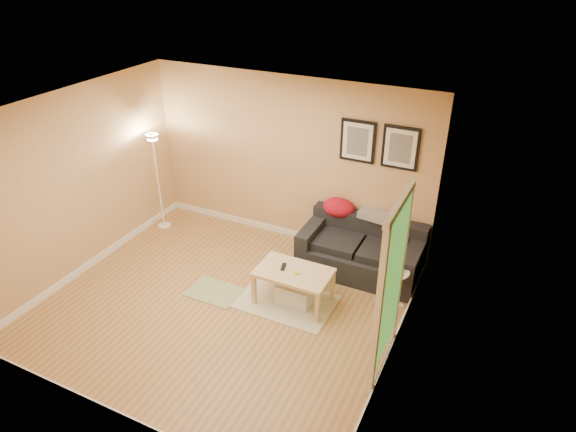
% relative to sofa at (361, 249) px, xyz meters
% --- Properties ---
extents(floor, '(4.50, 4.50, 0.00)m').
position_rel_sofa_xyz_m(floor, '(-1.38, -1.53, -0.38)').
color(floor, '#AD824A').
rests_on(floor, ground).
extents(ceiling, '(4.50, 4.50, 0.00)m').
position_rel_sofa_xyz_m(ceiling, '(-1.38, -1.53, 2.23)').
color(ceiling, white).
rests_on(ceiling, wall_back).
extents(wall_back, '(4.50, 0.00, 4.50)m').
position_rel_sofa_xyz_m(wall_back, '(-1.38, 0.47, 0.92)').
color(wall_back, tan).
rests_on(wall_back, ground).
extents(wall_front, '(4.50, 0.00, 4.50)m').
position_rel_sofa_xyz_m(wall_front, '(-1.38, -3.53, 0.92)').
color(wall_front, tan).
rests_on(wall_front, ground).
extents(wall_left, '(0.00, 4.00, 4.00)m').
position_rel_sofa_xyz_m(wall_left, '(-3.63, -1.53, 0.92)').
color(wall_left, tan).
rests_on(wall_left, ground).
extents(wall_right, '(0.00, 4.00, 4.00)m').
position_rel_sofa_xyz_m(wall_right, '(0.87, -1.53, 0.92)').
color(wall_right, tan).
rests_on(wall_right, ground).
extents(baseboard_back, '(4.50, 0.02, 0.10)m').
position_rel_sofa_xyz_m(baseboard_back, '(-1.38, 0.46, -0.33)').
color(baseboard_back, white).
rests_on(baseboard_back, ground).
extents(baseboard_front, '(4.50, 0.02, 0.10)m').
position_rel_sofa_xyz_m(baseboard_front, '(-1.38, -3.52, -0.33)').
color(baseboard_front, white).
rests_on(baseboard_front, ground).
extents(baseboard_left, '(0.02, 4.00, 0.10)m').
position_rel_sofa_xyz_m(baseboard_left, '(-3.62, -1.53, -0.33)').
color(baseboard_left, white).
rests_on(baseboard_left, ground).
extents(baseboard_right, '(0.02, 4.00, 0.10)m').
position_rel_sofa_xyz_m(baseboard_right, '(0.86, -1.53, -0.33)').
color(baseboard_right, white).
rests_on(baseboard_right, ground).
extents(sofa, '(1.70, 0.90, 0.75)m').
position_rel_sofa_xyz_m(sofa, '(0.00, 0.00, 0.00)').
color(sofa, black).
rests_on(sofa, ground).
extents(red_throw, '(0.48, 0.36, 0.28)m').
position_rel_sofa_xyz_m(red_throw, '(-0.49, 0.33, 0.40)').
color(red_throw, '#BA112E').
rests_on(red_throw, sofa).
extents(plaid_throw, '(0.45, 0.32, 0.10)m').
position_rel_sofa_xyz_m(plaid_throw, '(0.06, 0.33, 0.41)').
color(plaid_throw, tan).
rests_on(plaid_throw, sofa).
extents(framed_print_left, '(0.50, 0.04, 0.60)m').
position_rel_sofa_xyz_m(framed_print_left, '(-0.30, 0.45, 1.43)').
color(framed_print_left, black).
rests_on(framed_print_left, wall_back).
extents(framed_print_right, '(0.50, 0.04, 0.60)m').
position_rel_sofa_xyz_m(framed_print_right, '(0.30, 0.45, 1.43)').
color(framed_print_right, black).
rests_on(framed_print_right, wall_back).
extents(area_rug, '(1.25, 0.85, 0.01)m').
position_rel_sofa_xyz_m(area_rug, '(-0.65, -1.12, -0.37)').
color(area_rug, beige).
rests_on(area_rug, ground).
extents(green_runner, '(0.70, 0.50, 0.01)m').
position_rel_sofa_xyz_m(green_runner, '(-1.63, -1.36, -0.37)').
color(green_runner, '#668C4C').
rests_on(green_runner, ground).
extents(coffee_table, '(1.09, 0.83, 0.49)m').
position_rel_sofa_xyz_m(coffee_table, '(-0.57, -1.06, -0.13)').
color(coffee_table, '#E9BF8E').
rests_on(coffee_table, ground).
extents(remote_control, '(0.09, 0.17, 0.02)m').
position_rel_sofa_xyz_m(remote_control, '(-0.72, -1.04, 0.12)').
color(remote_control, black).
rests_on(remote_control, coffee_table).
extents(tape_roll, '(0.07, 0.07, 0.03)m').
position_rel_sofa_xyz_m(tape_roll, '(-0.51, -1.09, 0.13)').
color(tape_roll, yellow).
rests_on(tape_roll, coffee_table).
extents(storage_bin, '(0.47, 0.34, 0.29)m').
position_rel_sofa_xyz_m(storage_bin, '(-0.54, -1.05, -0.23)').
color(storage_bin, white).
rests_on(storage_bin, ground).
extents(side_table, '(0.34, 0.34, 0.52)m').
position_rel_sofa_xyz_m(side_table, '(0.64, -0.53, -0.12)').
color(side_table, white).
rests_on(side_table, ground).
extents(book_stack, '(0.18, 0.23, 0.07)m').
position_rel_sofa_xyz_m(book_stack, '(0.62, -0.54, 0.18)').
color(book_stack, '#344B9D').
rests_on(book_stack, side_table).
extents(floor_lamp, '(0.21, 0.21, 1.63)m').
position_rel_sofa_xyz_m(floor_lamp, '(-3.38, -0.19, 0.40)').
color(floor_lamp, white).
rests_on(floor_lamp, ground).
extents(doorway, '(0.12, 1.01, 2.13)m').
position_rel_sofa_xyz_m(doorway, '(0.82, -1.68, 0.65)').
color(doorway, white).
rests_on(doorway, ground).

